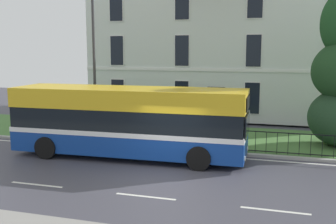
{
  "coord_description": "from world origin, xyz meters",
  "views": [
    {
      "loc": [
        4.17,
        -13.35,
        4.64
      ],
      "look_at": [
        -1.42,
        5.51,
        1.57
      ],
      "focal_mm": 43.09,
      "sensor_mm": 36.0,
      "label": 1
    }
  ],
  "objects": [
    {
      "name": "single_decker_bus",
      "position": [
        -2.32,
        2.56,
        1.59
      ],
      "size": [
        10.18,
        2.93,
        3.01
      ],
      "rotation": [
        0.0,
        0.0,
        0.03
      ],
      "color": "navy",
      "rests_on": "ground_plane"
    },
    {
      "name": "iron_verge_railing",
      "position": [
        -0.06,
        4.4,
        0.62
      ],
      "size": [
        16.2,
        0.04,
        0.97
      ],
      "color": "black",
      "rests_on": "ground_plane"
    },
    {
      "name": "georgian_townhouse",
      "position": [
        -0.06,
        16.38,
        5.65
      ],
      "size": [
        18.1,
        9.92,
        11.0
      ],
      "color": "silver",
      "rests_on": "ground_plane"
    },
    {
      "name": "street_lamp_post",
      "position": [
        -5.15,
        5.05,
        4.46
      ],
      "size": [
        0.36,
        0.24,
        7.66
      ],
      "color": "#333338",
      "rests_on": "ground_plane"
    },
    {
      "name": "ground_plane",
      "position": [
        0.0,
        1.18,
        -0.01
      ],
      "size": [
        60.0,
        56.0,
        0.18
      ],
      "color": "#41404A"
    }
  ]
}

